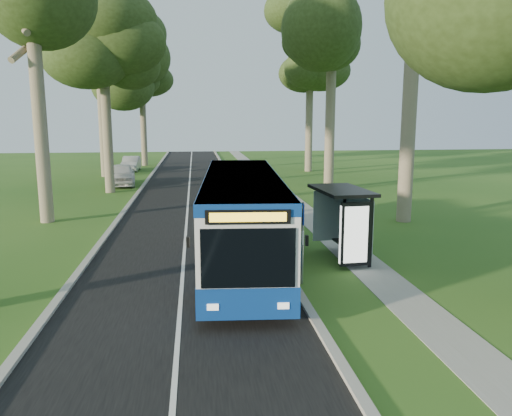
# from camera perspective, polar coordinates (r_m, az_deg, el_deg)

# --- Properties ---
(ground) EXTENTS (120.00, 120.00, 0.00)m
(ground) POSITION_cam_1_polar(r_m,az_deg,el_deg) (18.83, 2.49, -5.81)
(ground) COLOR #2A551A
(ground) RESTS_ON ground
(road) EXTENTS (7.00, 100.00, 0.02)m
(road) POSITION_cam_1_polar(r_m,az_deg,el_deg) (28.33, -7.85, -0.38)
(road) COLOR black
(road) RESTS_ON ground
(kerb_east) EXTENTS (0.25, 100.00, 0.12)m
(kerb_east) POSITION_cam_1_polar(r_m,az_deg,el_deg) (28.47, -0.80, -0.13)
(kerb_east) COLOR #9E9B93
(kerb_east) RESTS_ON ground
(kerb_west) EXTENTS (0.25, 100.00, 0.12)m
(kerb_west) POSITION_cam_1_polar(r_m,az_deg,el_deg) (28.59, -14.88, -0.43)
(kerb_west) COLOR #9E9B93
(kerb_west) RESTS_ON ground
(centre_line) EXTENTS (0.12, 100.00, 0.00)m
(centre_line) POSITION_cam_1_polar(r_m,az_deg,el_deg) (28.32, -7.85, -0.36)
(centre_line) COLOR white
(centre_line) RESTS_ON road
(footpath) EXTENTS (1.50, 100.00, 0.02)m
(footpath) POSITION_cam_1_polar(r_m,az_deg,el_deg) (28.95, 5.12, -0.09)
(footpath) COLOR gray
(footpath) RESTS_ON ground
(bus) EXTENTS (3.39, 12.33, 3.23)m
(bus) POSITION_cam_1_polar(r_m,az_deg,el_deg) (17.90, -1.60, -1.14)
(bus) COLOR white
(bus) RESTS_ON ground
(bus_stop_sign) EXTENTS (0.09, 0.37, 2.64)m
(bus_stop_sign) POSITION_cam_1_polar(r_m,az_deg,el_deg) (15.71, 5.34, -2.93)
(bus_stop_sign) COLOR gray
(bus_stop_sign) RESTS_ON ground
(bus_shelter) EXTENTS (1.89, 3.20, 2.65)m
(bus_shelter) POSITION_cam_1_polar(r_m,az_deg,el_deg) (18.31, 10.50, -0.41)
(bus_shelter) COLOR black
(bus_shelter) RESTS_ON ground
(litter_bin) EXTENTS (0.50, 0.50, 0.87)m
(litter_bin) POSITION_cam_1_polar(r_m,az_deg,el_deg) (26.58, 1.10, -0.05)
(litter_bin) COLOR black
(litter_bin) RESTS_ON ground
(car_white) EXTENTS (2.54, 5.16, 1.69)m
(car_white) POSITION_cam_1_polar(r_m,az_deg,el_deg) (40.15, -15.12, 3.71)
(car_white) COLOR silver
(car_white) RESTS_ON ground
(car_silver) EXTENTS (1.53, 4.35, 1.43)m
(car_silver) POSITION_cam_1_polar(r_m,az_deg,el_deg) (50.76, -14.09, 4.93)
(car_silver) COLOR #ADB0B5
(car_silver) RESTS_ON ground
(tree_west_c) EXTENTS (5.20, 5.20, 14.40)m
(tree_west_c) POSITION_cam_1_polar(r_m,az_deg,el_deg) (36.74, -17.18, 18.42)
(tree_west_c) COLOR #7A6B56
(tree_west_c) RESTS_ON ground
(tree_west_d) EXTENTS (5.20, 5.20, 19.24)m
(tree_west_d) POSITION_cam_1_polar(r_m,az_deg,el_deg) (47.39, -17.73, 20.79)
(tree_west_d) COLOR #7A6B56
(tree_west_d) RESTS_ON ground
(tree_west_e) EXTENTS (5.20, 5.20, 14.33)m
(tree_west_e) POSITION_cam_1_polar(r_m,az_deg,el_deg) (56.36, -13.01, 15.58)
(tree_west_e) COLOR #7A6B56
(tree_west_e) RESTS_ON ground
(tree_east_c) EXTENTS (5.20, 5.20, 16.82)m
(tree_east_c) POSITION_cam_1_polar(r_m,az_deg,el_deg) (37.84, 8.78, 21.22)
(tree_east_c) COLOR #7A6B56
(tree_east_c) RESTS_ON ground
(tree_east_d) EXTENTS (5.20, 5.20, 15.83)m
(tree_east_d) POSITION_cam_1_polar(r_m,az_deg,el_deg) (49.51, 6.24, 17.82)
(tree_east_d) COLOR #7A6B56
(tree_east_d) RESTS_ON ground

